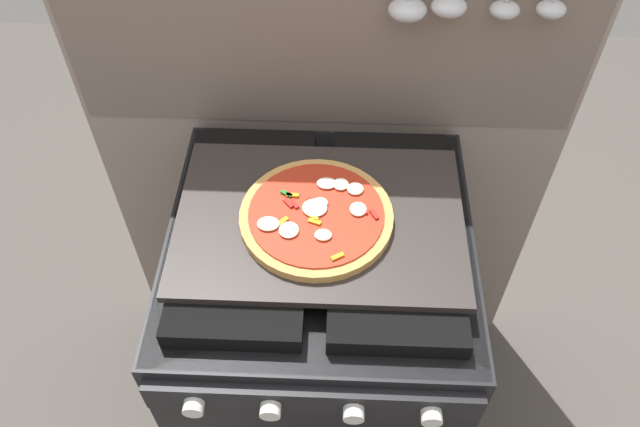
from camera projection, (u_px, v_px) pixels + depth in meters
ground_plane at (320, 414)px, 1.88m from camera, size 4.00×4.00×0.00m
kitchen_backsplash at (327, 144)px, 1.49m from camera, size 1.10×0.09×1.55m
stove at (320, 340)px, 1.53m from camera, size 0.60×0.64×0.90m
baking_tray at (320, 220)px, 1.18m from camera, size 0.54×0.38×0.02m
pizza_left at (316, 216)px, 1.17m from camera, size 0.29×0.29×0.03m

